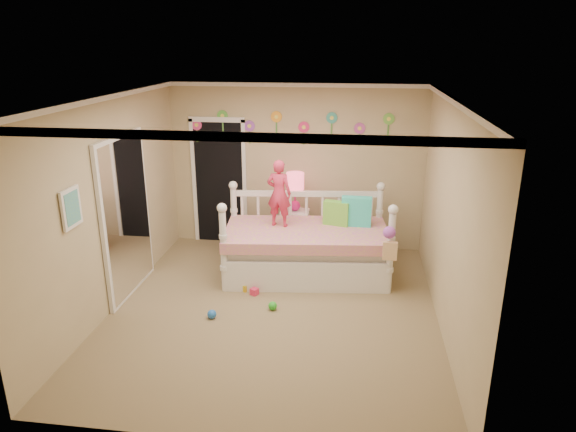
# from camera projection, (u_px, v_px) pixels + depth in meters

# --- Properties ---
(floor) EXTENTS (4.00, 4.50, 0.01)m
(floor) POSITION_uv_depth(u_px,v_px,m) (274.00, 310.00, 6.43)
(floor) COLOR #7F684C
(floor) RESTS_ON ground
(ceiling) EXTENTS (4.00, 4.50, 0.01)m
(ceiling) POSITION_uv_depth(u_px,v_px,m) (271.00, 98.00, 5.59)
(ceiling) COLOR white
(ceiling) RESTS_ON floor
(back_wall) EXTENTS (4.00, 0.01, 2.60)m
(back_wall) POSITION_uv_depth(u_px,v_px,m) (296.00, 167.00, 8.12)
(back_wall) COLOR tan
(back_wall) RESTS_ON floor
(left_wall) EXTENTS (0.01, 4.50, 2.60)m
(left_wall) POSITION_uv_depth(u_px,v_px,m) (111.00, 205.00, 6.26)
(left_wall) COLOR tan
(left_wall) RESTS_ON floor
(right_wall) EXTENTS (0.01, 4.50, 2.60)m
(right_wall) POSITION_uv_depth(u_px,v_px,m) (449.00, 219.00, 5.75)
(right_wall) COLOR tan
(right_wall) RESTS_ON floor
(crown_molding) EXTENTS (4.00, 4.50, 0.06)m
(crown_molding) POSITION_uv_depth(u_px,v_px,m) (272.00, 101.00, 5.60)
(crown_molding) COLOR white
(crown_molding) RESTS_ON ceiling
(daybed) EXTENTS (2.43, 1.48, 1.25)m
(daybed) POSITION_uv_depth(u_px,v_px,m) (306.00, 233.00, 7.23)
(daybed) COLOR white
(daybed) RESTS_ON floor
(pillow_turquoise) EXTENTS (0.42, 0.16, 0.42)m
(pillow_turquoise) POSITION_uv_depth(u_px,v_px,m) (356.00, 211.00, 7.27)
(pillow_turquoise) COLOR #25BCBD
(pillow_turquoise) RESTS_ON daybed
(pillow_lime) EXTENTS (0.39, 0.22, 0.35)m
(pillow_lime) POSITION_uv_depth(u_px,v_px,m) (336.00, 213.00, 7.32)
(pillow_lime) COLOR #6FCA3D
(pillow_lime) RESTS_ON daybed
(child) EXTENTS (0.38, 0.28, 0.96)m
(child) POSITION_uv_depth(u_px,v_px,m) (279.00, 193.00, 7.18)
(child) COLOR #CF2F4F
(child) RESTS_ON daybed
(nightstand) EXTENTS (0.43, 0.33, 0.72)m
(nightstand) POSITION_uv_depth(u_px,v_px,m) (295.00, 232.00, 8.03)
(nightstand) COLOR white
(nightstand) RESTS_ON floor
(table_lamp) EXTENTS (0.27, 0.27, 0.60)m
(table_lamp) POSITION_uv_depth(u_px,v_px,m) (295.00, 186.00, 7.79)
(table_lamp) COLOR #D21C7B
(table_lamp) RESTS_ON nightstand
(closet_doorway) EXTENTS (0.90, 0.04, 2.07)m
(closet_doorway) POSITION_uv_depth(u_px,v_px,m) (219.00, 181.00, 8.35)
(closet_doorway) COLOR black
(closet_doorway) RESTS_ON back_wall
(flower_decals) EXTENTS (3.40, 0.02, 0.50)m
(flower_decals) POSITION_uv_depth(u_px,v_px,m) (290.00, 127.00, 7.91)
(flower_decals) COLOR #B2668C
(flower_decals) RESTS_ON back_wall
(mirror_closet) EXTENTS (0.07, 1.30, 2.10)m
(mirror_closet) POSITION_uv_depth(u_px,v_px,m) (126.00, 217.00, 6.62)
(mirror_closet) COLOR white
(mirror_closet) RESTS_ON left_wall
(wall_picture) EXTENTS (0.05, 0.34, 0.42)m
(wall_picture) POSITION_uv_depth(u_px,v_px,m) (71.00, 208.00, 5.33)
(wall_picture) COLOR white
(wall_picture) RESTS_ON left_wall
(hanging_bag) EXTENTS (0.20, 0.16, 0.36)m
(hanging_bag) POSITION_uv_depth(u_px,v_px,m) (389.00, 244.00, 6.48)
(hanging_bag) COLOR beige
(hanging_bag) RESTS_ON daybed
(toy_scatter) EXTENTS (1.06, 1.44, 0.11)m
(toy_scatter) POSITION_uv_depth(u_px,v_px,m) (245.00, 297.00, 6.64)
(toy_scatter) COLOR #996666
(toy_scatter) RESTS_ON floor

